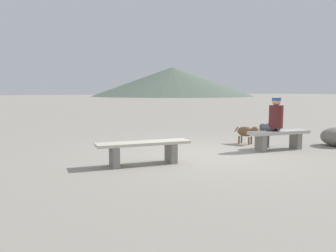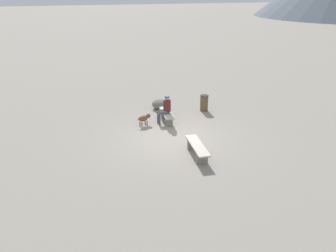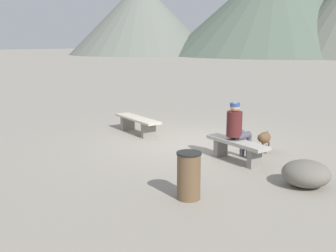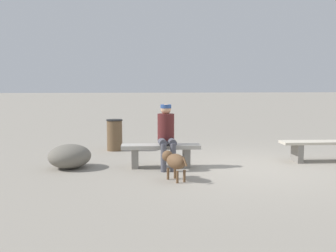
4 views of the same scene
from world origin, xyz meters
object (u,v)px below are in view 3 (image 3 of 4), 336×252
bench_left (138,123)px  trash_bin (189,176)px  boulder (306,174)px  dog (264,138)px  bench_right (237,147)px  seated_person (237,127)px

bench_left → trash_bin: (4.42, -2.15, 0.09)m
boulder → dog: bearing=145.8°
trash_bin → boulder: trash_bin is taller
bench_left → dog: 3.63m
bench_left → bench_right: size_ratio=1.17×
bench_right → boulder: boulder is taller
bench_left → boulder: 5.34m
seated_person → trash_bin: bearing=-65.3°
seated_person → boulder: size_ratio=1.49×
bench_left → trash_bin: bearing=-20.6°
dog → trash_bin: 3.41m
bench_left → bench_right: (3.54, 0.06, 0.02)m
bench_left → seated_person: bearing=7.8°
dog → boulder: (1.89, -1.28, -0.10)m
trash_bin → boulder: size_ratio=0.93×
bench_left → dog: (3.45, 1.12, 0.03)m
bench_right → dog: 1.06m
seated_person → dog: 1.05m
bench_left → dog: dog is taller
seated_person → boulder: 1.98m
bench_right → dog: bearing=100.3°
bench_right → dog: dog is taller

